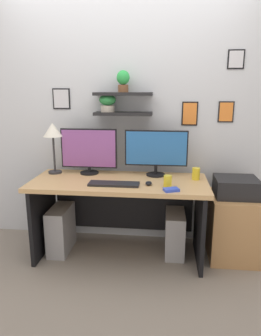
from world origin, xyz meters
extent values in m
plane|color=gray|center=(0.00, 0.00, 0.00)|extent=(8.00, 8.00, 0.00)
cube|color=silver|center=(0.00, 0.44, 1.35)|extent=(4.40, 0.04, 2.70)
cube|color=black|center=(0.00, 0.32, 1.33)|extent=(0.56, 0.20, 0.03)
cube|color=black|center=(0.00, 0.32, 1.52)|extent=(0.56, 0.20, 0.03)
cylinder|color=#B2A899|center=(-0.15, 0.32, 1.38)|extent=(0.13, 0.13, 0.06)
ellipsoid|color=#2C8843|center=(-0.15, 0.32, 1.46)|extent=(0.16, 0.16, 0.11)
cylinder|color=brown|center=(0.00, 0.32, 1.57)|extent=(0.10, 0.10, 0.07)
ellipsoid|color=green|center=(0.00, 0.32, 1.67)|extent=(0.12, 0.12, 0.13)
cube|color=black|center=(0.98, 0.42, 1.35)|extent=(0.15, 0.02, 0.20)
cube|color=orange|center=(0.98, 0.41, 1.35)|extent=(0.12, 0.00, 0.18)
cube|color=black|center=(-0.64, 0.42, 1.47)|extent=(0.18, 0.02, 0.20)
cube|color=silver|center=(-0.64, 0.41, 1.47)|extent=(0.15, 0.00, 0.18)
cube|color=black|center=(0.64, 0.42, 1.33)|extent=(0.15, 0.02, 0.23)
cube|color=orange|center=(0.64, 0.41, 1.33)|extent=(0.13, 0.00, 0.21)
cube|color=black|center=(1.04, 0.42, 1.83)|extent=(0.15, 0.02, 0.17)
cube|color=silver|center=(1.04, 0.41, 1.83)|extent=(0.13, 0.00, 0.15)
cube|color=tan|center=(0.00, 0.00, 0.73)|extent=(1.61, 0.68, 0.04)
cube|color=black|center=(-0.74, 0.00, 0.35)|extent=(0.04, 0.62, 0.71)
cube|color=black|center=(0.74, 0.00, 0.35)|extent=(0.04, 0.62, 0.71)
cube|color=black|center=(0.00, 0.30, 0.39)|extent=(1.41, 0.02, 0.50)
cylinder|color=black|center=(-0.33, 0.21, 0.76)|extent=(0.18, 0.18, 0.02)
cylinder|color=black|center=(-0.33, 0.21, 0.79)|extent=(0.03, 0.03, 0.06)
cube|color=black|center=(-0.33, 0.22, 1.00)|extent=(0.55, 0.02, 0.38)
cube|color=#8C4C99|center=(-0.33, 0.21, 1.00)|extent=(0.53, 0.00, 0.36)
cylinder|color=black|center=(0.33, 0.21, 0.76)|extent=(0.18, 0.18, 0.02)
cylinder|color=black|center=(0.33, 0.21, 0.81)|extent=(0.03, 0.03, 0.09)
cube|color=black|center=(0.33, 0.22, 1.02)|extent=(0.60, 0.02, 0.34)
cube|color=#2866B2|center=(0.33, 0.21, 1.02)|extent=(0.57, 0.00, 0.32)
cube|color=black|center=(-0.02, -0.14, 0.76)|extent=(0.44, 0.14, 0.02)
ellipsoid|color=black|center=(0.28, -0.11, 0.77)|extent=(0.06, 0.09, 0.03)
cylinder|color=#2D2D33|center=(-0.67, 0.19, 0.76)|extent=(0.13, 0.13, 0.02)
cylinder|color=#2D2D33|center=(-0.67, 0.19, 0.94)|extent=(0.02, 0.02, 0.35)
cone|color=white|center=(-0.67, 0.19, 1.18)|extent=(0.18, 0.18, 0.13)
cylinder|color=yellow|center=(0.44, -0.14, 0.80)|extent=(0.07, 0.07, 0.10)
cube|color=blue|center=(0.47, -0.26, 0.76)|extent=(0.14, 0.12, 0.02)
cylinder|color=yellow|center=(0.70, 0.11, 0.81)|extent=(0.07, 0.07, 0.11)
cube|color=tan|center=(1.06, 0.10, 0.30)|extent=(0.44, 0.50, 0.61)
cube|color=black|center=(1.06, 0.10, 0.69)|extent=(0.38, 0.34, 0.17)
cube|color=#99999E|center=(-0.59, 0.02, 0.22)|extent=(0.18, 0.40, 0.45)
cube|color=#99999E|center=(0.53, 0.10, 0.21)|extent=(0.18, 0.40, 0.42)
camera|label=1|loc=(0.41, -2.71, 1.56)|focal=33.45mm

